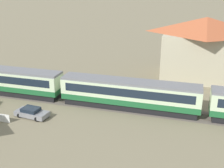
# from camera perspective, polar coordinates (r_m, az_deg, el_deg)

# --- Properties ---
(passenger_train) EXTENTS (97.97, 3.05, 3.99)m
(passenger_train) POSITION_cam_1_polar(r_m,az_deg,el_deg) (37.77, 3.90, -1.91)
(passenger_train) COLOR #1E6033
(passenger_train) RESTS_ON ground_plane
(railway_track) EXTENTS (129.31, 3.60, 0.04)m
(railway_track) POSITION_cam_1_polar(r_m,az_deg,el_deg) (38.69, 3.57, -4.91)
(railway_track) COLOR #665B51
(railway_track) RESTS_ON ground_plane
(station_house_terracotta_roof) EXTENTS (14.84, 10.53, 10.74)m
(station_house_terracotta_roof) POSITION_cam_1_polar(r_m,az_deg,el_deg) (51.79, 18.20, 7.09)
(station_house_terracotta_roof) COLOR #BCB293
(station_house_terracotta_roof) RESTS_ON ground_plane
(parked_car_grey) EXTENTS (4.48, 2.26, 1.24)m
(parked_car_grey) POSITION_cam_1_polar(r_m,az_deg,el_deg) (37.46, -16.00, -5.60)
(parked_car_grey) COLOR gray
(parked_car_grey) RESTS_ON ground_plane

